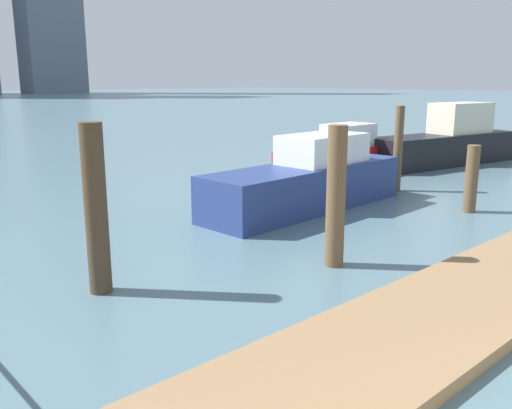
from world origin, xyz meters
name	(u,v)px	position (x,y,z in m)	size (l,w,h in m)	color
floating_dock	(456,306)	(3.02, 7.31, 0.09)	(13.04, 2.00, 0.18)	#93704C
dock_piling_1	(398,149)	(9.69, 12.72, 1.23)	(0.26, 0.26, 2.45)	brown
dock_piling_2	(471,179)	(8.79, 10.03, 0.82)	(0.31, 0.31, 1.64)	brown
dock_piling_3	(96,210)	(-0.28, 11.37, 1.29)	(0.34, 0.34, 2.58)	#473826
dock_piling_4	(336,197)	(3.29, 9.74, 1.22)	(0.33, 0.33, 2.44)	brown
moored_boat_0	(337,156)	(10.62, 15.71, 0.63)	(4.58, 1.62, 1.68)	red
moored_boat_2	(447,142)	(15.54, 14.34, 0.83)	(7.00, 2.63, 2.31)	black
moored_boat_4	(309,181)	(6.20, 12.99, 0.70)	(6.06, 1.95, 1.82)	navy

